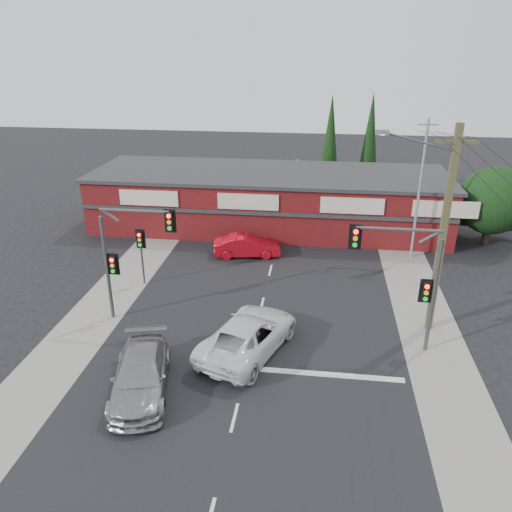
# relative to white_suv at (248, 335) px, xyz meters

# --- Properties ---
(ground) EXTENTS (120.00, 120.00, 0.00)m
(ground) POSITION_rel_white_suv_xyz_m (0.11, 0.11, -0.84)
(ground) COLOR black
(ground) RESTS_ON ground
(road_strip) EXTENTS (14.00, 70.00, 0.01)m
(road_strip) POSITION_rel_white_suv_xyz_m (0.11, 5.11, -0.83)
(road_strip) COLOR black
(road_strip) RESTS_ON ground
(verge_left) EXTENTS (3.00, 70.00, 0.02)m
(verge_left) POSITION_rel_white_suv_xyz_m (-8.39, 5.11, -0.83)
(verge_left) COLOR gray
(verge_left) RESTS_ON ground
(verge_right) EXTENTS (3.00, 70.00, 0.02)m
(verge_right) POSITION_rel_white_suv_xyz_m (8.61, 5.11, -0.83)
(verge_right) COLOR gray
(verge_right) RESTS_ON ground
(stop_line) EXTENTS (6.50, 0.35, 0.01)m
(stop_line) POSITION_rel_white_suv_xyz_m (3.61, -1.39, -0.82)
(stop_line) COLOR silver
(stop_line) RESTS_ON ground
(white_suv) EXTENTS (4.68, 6.63, 1.68)m
(white_suv) POSITION_rel_white_suv_xyz_m (0.00, 0.00, 0.00)
(white_suv) COLOR white
(white_suv) RESTS_ON ground
(silver_suv) EXTENTS (3.28, 5.66, 1.54)m
(silver_suv) POSITION_rel_white_suv_xyz_m (-3.90, -3.44, -0.07)
(silver_suv) COLOR gray
(silver_suv) RESTS_ON ground
(red_sedan) EXTENTS (4.57, 2.23, 1.44)m
(red_sedan) POSITION_rel_white_suv_xyz_m (-1.67, 10.96, -0.12)
(red_sedan) COLOR #AC0A17
(red_sedan) RESTS_ON ground
(lane_dashes) EXTENTS (0.12, 59.52, 0.01)m
(lane_dashes) POSITION_rel_white_suv_xyz_m (0.11, 11.07, -0.82)
(lane_dashes) COLOR silver
(lane_dashes) RESTS_ON ground
(shop_building) EXTENTS (27.30, 8.40, 4.22)m
(shop_building) POSITION_rel_white_suv_xyz_m (-0.89, 17.10, 1.29)
(shop_building) COLOR #511012
(shop_building) RESTS_ON ground
(tree_cluster) EXTENTS (5.90, 5.10, 5.50)m
(tree_cluster) POSITION_rel_white_suv_xyz_m (14.80, 15.55, 2.06)
(tree_cluster) COLOR #2D2116
(tree_cluster) RESTS_ON ground
(conifer_near) EXTENTS (1.80, 1.80, 9.25)m
(conifer_near) POSITION_rel_white_suv_xyz_m (3.61, 24.11, 4.64)
(conifer_near) COLOR #2D2116
(conifer_near) RESTS_ON ground
(conifer_far) EXTENTS (1.80, 1.80, 9.25)m
(conifer_far) POSITION_rel_white_suv_xyz_m (7.11, 26.11, 4.64)
(conifer_far) COLOR #2D2116
(conifer_far) RESTS_ON ground
(traffic_mast_left) EXTENTS (3.77, 0.27, 5.97)m
(traffic_mast_left) POSITION_rel_white_suv_xyz_m (-6.32, 2.12, 3.09)
(traffic_mast_left) COLOR #47494C
(traffic_mast_left) RESTS_ON ground
(traffic_mast_right) EXTENTS (3.96, 0.27, 5.97)m
(traffic_mast_right) POSITION_rel_white_suv_xyz_m (6.97, 1.12, 3.11)
(traffic_mast_right) COLOR #47494C
(traffic_mast_right) RESTS_ON ground
(pedestal_signal) EXTENTS (0.55, 0.27, 3.38)m
(pedestal_signal) POSITION_rel_white_suv_xyz_m (-7.09, 6.12, 1.57)
(pedestal_signal) COLOR #47494C
(pedestal_signal) RESTS_ON ground
(utility_pole) EXTENTS (4.38, 0.59, 10.00)m
(utility_pole) POSITION_rel_white_suv_xyz_m (8.47, 3.10, 4.56)
(utility_pole) COLOR brown
(utility_pole) RESTS_ON ground
(steel_pole) EXTENTS (1.20, 0.16, 9.00)m
(steel_pole) POSITION_rel_white_suv_xyz_m (9.11, 12.11, 3.86)
(steel_pole) COLOR gray
(steel_pole) RESTS_ON ground
(power_lines) EXTENTS (2.01, 29.00, 1.22)m
(power_lines) POSITION_rel_white_suv_xyz_m (8.58, -2.36, 8.20)
(power_lines) COLOR black
(power_lines) RESTS_ON ground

